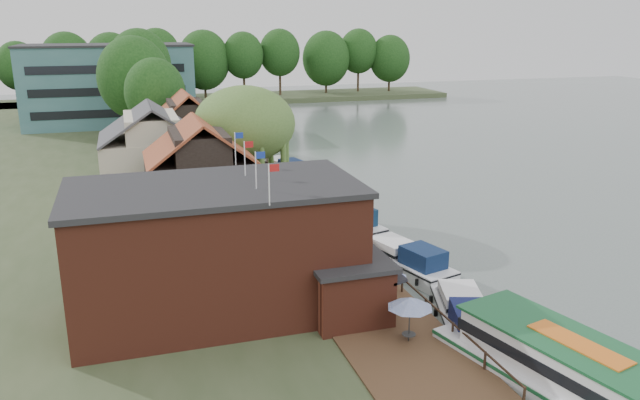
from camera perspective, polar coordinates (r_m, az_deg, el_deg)
ground at (r=42.07m, az=12.92°, el=-7.57°), size 260.00×260.00×0.00m
land_bank at (r=70.56m, az=-24.99°, el=1.34°), size 50.00×140.00×1.00m
quay_deck at (r=47.30m, az=-1.59°, el=-3.11°), size 6.00×50.00×0.10m
quay_rail at (r=48.38m, az=1.33°, el=-2.11°), size 0.20×49.00×1.00m
pub at (r=34.70m, az=-6.18°, el=-4.12°), size 20.00×11.00×7.30m
hotel_block at (r=103.45m, az=-18.71°, el=9.96°), size 25.40×12.40×12.30m
cottage_a at (r=48.62m, az=-10.90°, el=2.29°), size 8.60×7.60×8.50m
cottage_b at (r=58.16m, az=-15.04°, el=4.26°), size 9.60×8.60×8.50m
cottage_c at (r=67.25m, az=-12.03°, el=5.99°), size 7.60×7.60×8.50m
willow at (r=53.90m, az=-6.84°, el=4.85°), size 8.60×8.60×10.43m
umbrella_0 at (r=31.84m, az=8.18°, el=-10.74°), size 2.30×2.30×2.38m
umbrella_1 at (r=35.11m, az=6.04°, el=-8.02°), size 2.40×2.40×2.38m
umbrella_2 at (r=37.80m, az=2.92°, el=-6.16°), size 2.27×2.27×2.38m
umbrella_3 at (r=39.58m, az=3.49°, el=-5.12°), size 2.03×2.03×2.38m
umbrella_4 at (r=42.25m, az=0.70°, el=-3.70°), size 2.34×2.34×2.38m
umbrella_5 at (r=46.06m, az=0.46°, el=-2.01°), size 2.36×2.36×2.38m
cruiser_0 at (r=35.79m, az=13.11°, el=-9.99°), size 5.72×9.65×2.20m
cruiser_1 at (r=43.13m, az=7.84°, el=-5.11°), size 5.34×9.67×2.21m
cruiser_2 at (r=50.96m, az=1.96°, el=-1.47°), size 5.76×10.67×2.48m
cruiser_3 at (r=62.98m, az=-0.41°, el=1.85°), size 3.47×9.60×2.28m
cruiser_4 at (r=69.19m, az=-3.27°, el=3.06°), size 4.87×9.40×2.14m
tour_boat at (r=29.87m, az=23.45°, el=-15.27°), size 7.94×15.91×3.35m
swan at (r=32.50m, az=21.01°, el=-15.29°), size 0.44×0.44×0.44m
bank_tree_0 at (r=75.14m, az=-14.74°, el=8.06°), size 6.91×6.91×11.67m
bank_tree_1 at (r=82.09m, az=-16.53°, el=9.37°), size 8.93×8.93×13.98m
bank_tree_2 at (r=89.91m, az=-16.04°, el=10.18°), size 8.42×8.42×14.76m
bank_tree_3 at (r=111.95m, az=-14.53°, el=10.56°), size 8.03×8.03×11.83m
bank_tree_4 at (r=121.22m, az=-17.11°, el=10.82°), size 7.84×7.84×12.10m
bank_tree_5 at (r=126.80m, az=-14.60°, el=11.74°), size 8.90×8.90×14.47m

